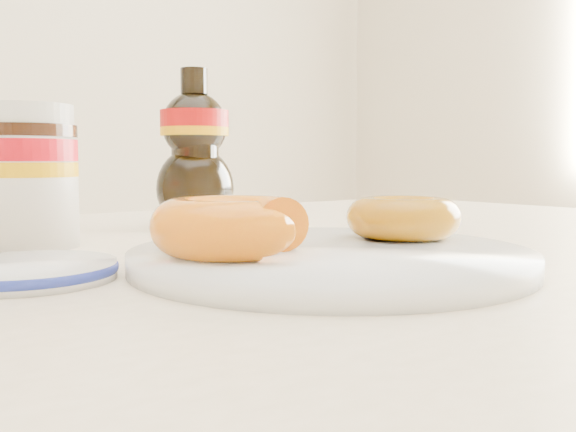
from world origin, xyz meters
TOP-DOWN VIEW (x-y plane):
  - dining_table at (0.00, 0.10)m, footprint 1.40×0.90m
  - plate at (-0.02, -0.03)m, footprint 0.29×0.29m
  - donut_bitten at (-0.09, -0.00)m, footprint 0.14×0.14m
  - donut_whole at (0.08, -0.01)m, footprint 0.12×0.12m
  - nutella_jar at (-0.16, 0.23)m, footprint 0.09×0.09m
  - syrup_bottle at (0.06, 0.30)m, footprint 0.12×0.11m
  - blue_rim_saucer at (-0.21, 0.06)m, footprint 0.12×0.12m

SIDE VIEW (x-z plane):
  - dining_table at x=0.00m, z-range 0.29..1.04m
  - blue_rim_saucer at x=-0.21m, z-range 0.75..0.76m
  - plate at x=-0.02m, z-range 0.75..0.77m
  - donut_whole at x=0.08m, z-range 0.76..0.80m
  - donut_bitten at x=-0.09m, z-range 0.76..0.80m
  - nutella_jar at x=-0.16m, z-range 0.76..0.88m
  - syrup_bottle at x=0.06m, z-range 0.75..0.94m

